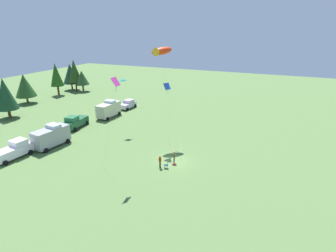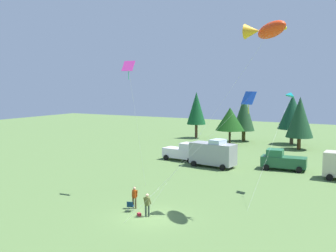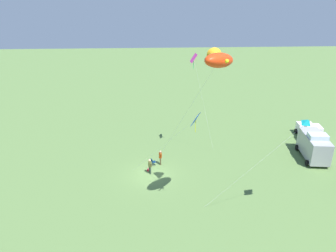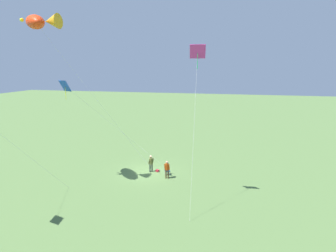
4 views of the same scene
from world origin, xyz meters
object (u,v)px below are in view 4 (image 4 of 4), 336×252
at_px(folding_chair, 167,170).
at_px(person_spectator, 167,168).
at_px(kite_large_fish, 39,22).
at_px(person_kite_flyer, 151,162).
at_px(kite_diamond_rainbow, 197,56).
at_px(kite_diamond_blue, 68,89).
at_px(backpack_on_grass, 157,171).

relative_size(folding_chair, person_spectator, 0.47).
relative_size(person_spectator, kite_large_fish, 0.12).
height_order(person_kite_flyer, kite_diamond_rainbow, kite_diamond_rainbow).
relative_size(folding_chair, kite_large_fish, 0.06).
height_order(kite_large_fish, kite_diamond_blue, kite_large_fish).
distance_m(person_kite_flyer, kite_large_fish, 15.51).
height_order(kite_diamond_rainbow, kite_diamond_blue, kite_diamond_rainbow).
xyz_separation_m(kite_large_fish, kite_diamond_blue, (-0.99, -1.51, -5.20)).
height_order(person_kite_flyer, folding_chair, person_kite_flyer).
relative_size(person_kite_flyer, person_spectator, 1.00).
xyz_separation_m(person_spectator, kite_diamond_blue, (8.12, 2.49, 7.52)).
distance_m(kite_diamond_rainbow, kite_diamond_blue, 11.56).
relative_size(kite_diamond_rainbow, kite_diamond_blue, 1.28).
height_order(folding_chair, kite_diamond_rainbow, kite_diamond_rainbow).
bearing_deg(kite_large_fish, folding_chair, -151.46).
bearing_deg(kite_diamond_blue, person_kite_flyer, -149.33).
relative_size(person_kite_flyer, backpack_on_grass, 5.44).
height_order(folding_chair, person_spectator, person_spectator).
bearing_deg(person_kite_flyer, kite_diamond_blue, -91.17).
height_order(person_kite_flyer, backpack_on_grass, person_kite_flyer).
height_order(person_spectator, kite_diamond_blue, kite_diamond_blue).
height_order(person_kite_flyer, kite_diamond_blue, kite_diamond_blue).
relative_size(person_spectator, backpack_on_grass, 5.44).
bearing_deg(folding_chair, person_kite_flyer, -123.17).
xyz_separation_m(folding_chair, person_spectator, (-0.18, 0.86, 0.53)).
height_order(person_spectator, kite_large_fish, kite_large_fish).
distance_m(person_kite_flyer, person_spectator, 2.26).
bearing_deg(person_spectator, backpack_on_grass, -140.78).
distance_m(kite_large_fish, kite_diamond_blue, 5.50).
bearing_deg(folding_chair, kite_diamond_rainbow, 11.83).
bearing_deg(backpack_on_grass, kite_diamond_blue, 29.52).
distance_m(person_spectator, kite_diamond_blue, 11.35).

